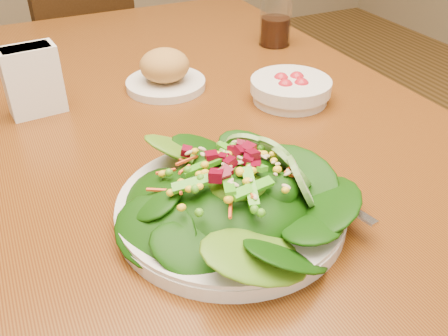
% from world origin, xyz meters
% --- Properties ---
extents(dining_table, '(0.90, 1.40, 0.75)m').
position_xyz_m(dining_table, '(0.00, 0.00, 0.65)').
color(dining_table, brown).
rests_on(dining_table, ground_plane).
extents(chair_far, '(0.50, 0.50, 0.86)m').
position_xyz_m(chair_far, '(-0.01, 1.10, 0.46)').
color(chair_far, black).
rests_on(chair_far, ground_plane).
extents(salad_plate, '(0.31, 0.31, 0.09)m').
position_xyz_m(salad_plate, '(-0.04, -0.30, 0.78)').
color(salad_plate, silver).
rests_on(salad_plate, dining_table).
extents(bread_plate, '(0.16, 0.16, 0.08)m').
position_xyz_m(bread_plate, '(0.01, 0.13, 0.78)').
color(bread_plate, silver).
rests_on(bread_plate, dining_table).
extents(tomato_bowl, '(0.15, 0.15, 0.05)m').
position_xyz_m(tomato_bowl, '(0.21, -0.03, 0.77)').
color(tomato_bowl, silver).
rests_on(tomato_bowl, dining_table).
extents(drinking_glass, '(0.08, 0.08, 0.13)m').
position_xyz_m(drinking_glass, '(0.34, 0.25, 0.81)').
color(drinking_glass, silver).
rests_on(drinking_glass, dining_table).
extents(napkin_holder, '(0.10, 0.06, 0.12)m').
position_xyz_m(napkin_holder, '(-0.24, 0.13, 0.82)').
color(napkin_holder, white).
rests_on(napkin_holder, dining_table).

